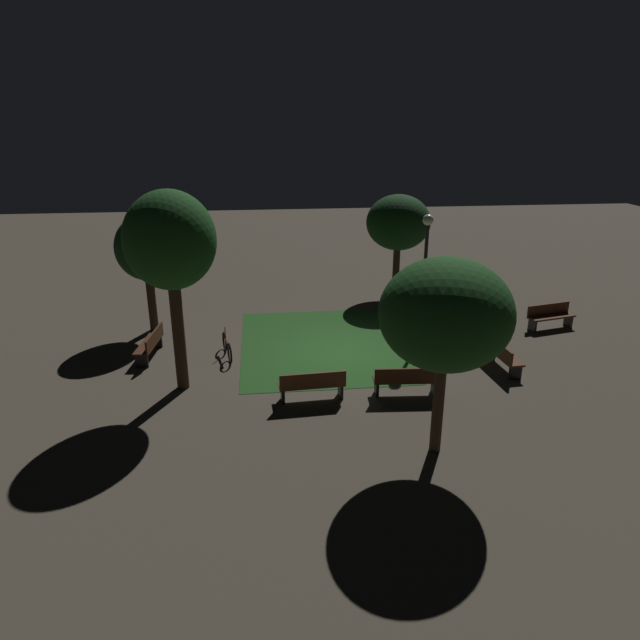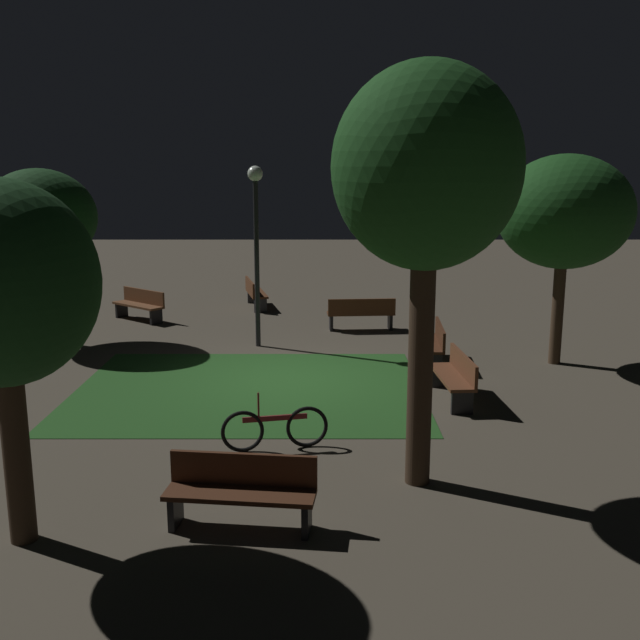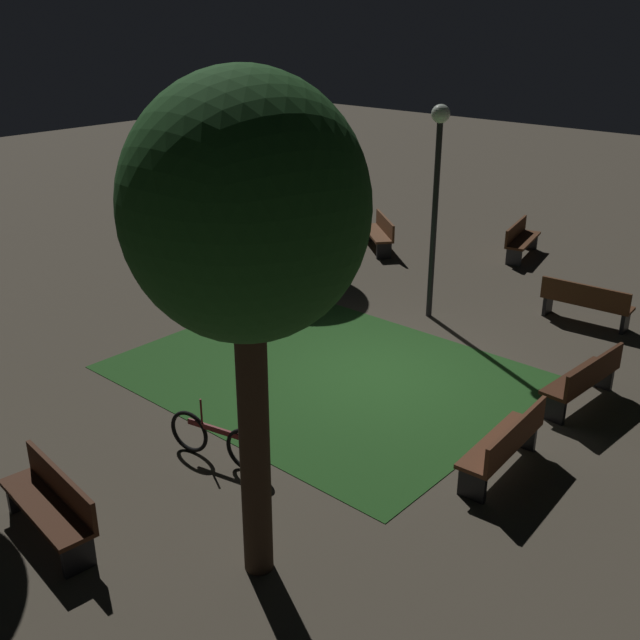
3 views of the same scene
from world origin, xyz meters
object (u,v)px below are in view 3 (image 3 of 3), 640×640
object	(u,v)px
bench_corner	(585,379)
tree_near_wall	(262,138)
bench_front_left	(506,443)
bench_back_row	(52,502)
lamp_post_near_wall	(437,176)
bicycle	(217,440)
bench_path_side	(380,232)
bench_near_trees	(520,238)
bench_lawn_edge	(586,302)
tree_tall_center	(245,215)

from	to	relation	value
bench_corner	tree_near_wall	xyz separation A→B (m)	(1.93, 9.28, 2.61)
bench_front_left	bench_back_row	distance (m)	5.96
bench_corner	lamp_post_near_wall	bearing A→B (deg)	68.72
tree_near_wall	bicycle	distance (m)	9.63
bench_path_side	bicycle	bearing A→B (deg)	-155.26
bench_path_side	bench_back_row	bearing A→B (deg)	-160.83
tree_near_wall	bicycle	size ratio (longest dim) A/B	2.61
bicycle	tree_near_wall	bearing A→B (deg)	41.04
bench_near_trees	bench_lawn_edge	distance (m)	4.51
bench_near_trees	bench_lawn_edge	bearing A→B (deg)	-135.69
bench_path_side	tree_near_wall	xyz separation A→B (m)	(-2.69, 1.61, 2.61)
bench_near_trees	tree_tall_center	bearing A→B (deg)	-165.09
bench_near_trees	tree_tall_center	world-z (taller)	tree_tall_center
bench_corner	tree_near_wall	world-z (taller)	tree_near_wall
bench_path_side	bench_near_trees	bearing A→B (deg)	-58.16
bench_back_row	bench_lawn_edge	bearing A→B (deg)	-10.78
bench_near_trees	bicycle	distance (m)	11.65
lamp_post_near_wall	bicycle	world-z (taller)	lamp_post_near_wall
bench_lawn_edge	tree_near_wall	xyz separation A→B (m)	(-1.38, 7.85, 2.61)
bench_path_side	bench_back_row	world-z (taller)	same
bench_front_left	tree_tall_center	size ratio (longest dim) A/B	0.33
tree_tall_center	lamp_post_near_wall	bearing A→B (deg)	20.18
bench_corner	lamp_post_near_wall	distance (m)	4.99
bench_near_trees	bicycle	bearing A→B (deg)	-173.31
bench_corner	bench_back_row	bearing A→B (deg)	154.97
bench_front_left	bench_near_trees	world-z (taller)	same
bench_path_side	bench_back_row	xyz separation A→B (m)	(-12.07, -4.19, 0.00)
bench_back_row	tree_near_wall	size ratio (longest dim) A/B	0.43
bench_front_left	bench_path_side	distance (m)	10.54
bench_corner	bench_back_row	size ratio (longest dim) A/B	0.99
bench_lawn_edge	lamp_post_near_wall	bearing A→B (deg)	123.71
tree_tall_center	bench_back_row	bearing A→B (deg)	118.69
bench_back_row	bicycle	distance (m)	2.43
bench_front_left	bicycle	distance (m)	4.03
bench_near_trees	bench_lawn_edge	xyz separation A→B (m)	(-3.23, -3.15, 0.00)
lamp_post_near_wall	bench_lawn_edge	bearing A→B (deg)	-56.29
bench_front_left	tree_tall_center	bearing A→B (deg)	161.68
bench_near_trees	bench_back_row	distance (m)	14.03
bench_front_left	bench_lawn_edge	bearing A→B (deg)	13.54
tree_tall_center	bench_near_trees	bearing A→B (deg)	14.91
bench_front_left	bench_lawn_edge	distance (m)	6.09
bench_lawn_edge	lamp_post_near_wall	distance (m)	4.00
lamp_post_near_wall	bench_front_left	bearing A→B (deg)	-135.94
tree_tall_center	tree_near_wall	distance (m)	11.52
bicycle	lamp_post_near_wall	bearing A→B (deg)	7.08
bench_back_row	bench_lawn_edge	distance (m)	10.95
bench_corner	bench_path_side	xyz separation A→B (m)	(4.63, 7.67, 0.00)
tree_tall_center	bench_lawn_edge	bearing A→B (deg)	1.43
bench_path_side	lamp_post_near_wall	bearing A→B (deg)	-130.08
bench_front_left	bench_path_side	bearing A→B (deg)	46.70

